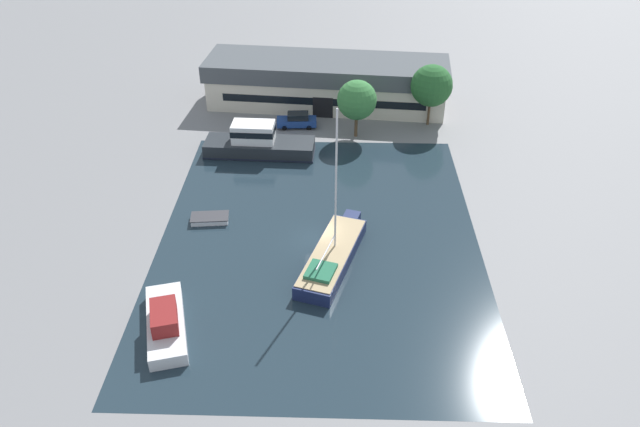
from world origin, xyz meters
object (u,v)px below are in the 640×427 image
quay_tree_by_water (432,86)px  motor_cruiser (258,143)px  sailboat_moored (333,255)px  parked_car (297,120)px  small_dinghy (210,218)px  cabin_boat (166,322)px  warehouse_building (327,82)px  quay_tree_near_building (357,100)px

quay_tree_by_water → motor_cruiser: quay_tree_by_water is taller
quay_tree_by_water → sailboat_moored: (-10.84, -26.19, -4.11)m
parked_car → small_dinghy: (-6.77, -19.40, -0.59)m
small_dinghy → quay_tree_by_water: bearing=-52.7°
quay_tree_by_water → cabin_boat: (-22.69, -34.45, -4.01)m
warehouse_building → motor_cruiser: 15.09m
motor_cruiser → cabin_boat: bearing=174.7°
quay_tree_by_water → parked_car: size_ratio=1.55×
parked_car → sailboat_moored: 25.45m
quay_tree_by_water → motor_cruiser: 20.82m
motor_cruiser → parked_car: bearing=-27.8°
warehouse_building → quay_tree_near_building: (3.46, -8.83, 1.54)m
sailboat_moored → quay_tree_by_water: bearing=84.4°
quay_tree_near_building → parked_car: (-6.76, 2.12, -3.52)m
parked_car → sailboat_moored: sailboat_moored is taller
quay_tree_near_building → small_dinghy: quay_tree_near_building is taller
cabin_boat → parked_car: bearing=61.8°
sailboat_moored → motor_cruiser: 20.30m
warehouse_building → quay_tree_by_water: bearing=-19.7°
parked_car → sailboat_moored: size_ratio=0.34×
small_dinghy → quay_tree_near_building: bearing=-43.8°
quay_tree_by_water → cabin_boat: quay_tree_by_water is taller
warehouse_building → sailboat_moored: size_ratio=2.22×
small_dinghy → parked_car: bearing=-24.9°
quay_tree_near_building → parked_car: 7.91m
warehouse_building → motor_cruiser: bearing=-112.9°
sailboat_moored → quay_tree_near_building: bearing=101.1°
warehouse_building → small_dinghy: size_ratio=8.42×
parked_car → small_dinghy: parked_car is taller
quay_tree_near_building → cabin_boat: size_ratio=0.81×
sailboat_moored → motor_cruiser: size_ratio=1.14×
parked_car → motor_cruiser: size_ratio=0.39×
cabin_boat → motor_cruiser: bearing=66.7°
small_dinghy → cabin_boat: size_ratio=0.43×
quay_tree_near_building → sailboat_moored: bearing=-95.9°
warehouse_building → parked_car: bearing=-110.8°
warehouse_building → cabin_boat: warehouse_building is taller
sailboat_moored → cabin_boat: bearing=-128.2°
quay_tree_near_building → warehouse_building: bearing=111.4°
small_dinghy → cabin_boat: 13.94m
quay_tree_near_building → parked_car: size_ratio=1.41×
warehouse_building → parked_car: (-3.30, -6.71, -1.98)m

